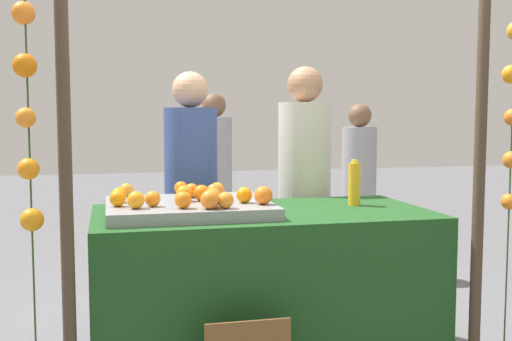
# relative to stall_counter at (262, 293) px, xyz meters

# --- Properties ---
(stall_counter) EXTENTS (1.75, 0.90, 0.88)m
(stall_counter) POSITION_rel_stall_counter_xyz_m (0.00, 0.00, 0.00)
(stall_counter) COLOR #1E4C1E
(stall_counter) RESTS_ON ground_plane
(orange_tray) EXTENTS (0.82, 0.70, 0.06)m
(orange_tray) POSITION_rel_stall_counter_xyz_m (-0.39, 0.00, 0.47)
(orange_tray) COLOR gray
(orange_tray) RESTS_ON stall_counter
(orange_0) EXTENTS (0.08, 0.08, 0.08)m
(orange_0) POSITION_rel_stall_counter_xyz_m (-0.44, -0.22, 0.54)
(orange_0) COLOR orange
(orange_0) RESTS_ON orange_tray
(orange_1) EXTENTS (0.08, 0.08, 0.08)m
(orange_1) POSITION_rel_stall_counter_xyz_m (-0.58, -0.13, 0.54)
(orange_1) COLOR orange
(orange_1) RESTS_ON orange_tray
(orange_2) EXTENTS (0.09, 0.09, 0.09)m
(orange_2) POSITION_rel_stall_counter_xyz_m (-0.30, -0.19, 0.55)
(orange_2) COLOR orange
(orange_2) RESTS_ON orange_tray
(orange_3) EXTENTS (0.07, 0.07, 0.07)m
(orange_3) POSITION_rel_stall_counter_xyz_m (-0.69, 0.30, 0.54)
(orange_3) COLOR orange
(orange_3) RESTS_ON orange_tray
(orange_4) EXTENTS (0.08, 0.08, 0.08)m
(orange_4) POSITION_rel_stall_counter_xyz_m (-0.12, -0.10, 0.54)
(orange_4) COLOR orange
(orange_4) RESTS_ON orange_tray
(orange_5) EXTENTS (0.08, 0.08, 0.08)m
(orange_5) POSITION_rel_stall_counter_xyz_m (-0.41, 0.02, 0.54)
(orange_5) COLOR orange
(orange_5) RESTS_ON orange_tray
(orange_6) EXTENTS (0.08, 0.08, 0.08)m
(orange_6) POSITION_rel_stall_counter_xyz_m (-0.25, -0.26, 0.54)
(orange_6) COLOR orange
(orange_6) RESTS_ON orange_tray
(orange_7) EXTENTS (0.08, 0.08, 0.08)m
(orange_7) POSITION_rel_stall_counter_xyz_m (-0.32, 0.02, 0.54)
(orange_7) COLOR orange
(orange_7) RESTS_ON orange_tray
(orange_8) EXTENTS (0.08, 0.08, 0.08)m
(orange_8) POSITION_rel_stall_counter_xyz_m (-0.21, 0.18, 0.54)
(orange_8) COLOR orange
(orange_8) RESTS_ON orange_tray
(orange_9) EXTENTS (0.08, 0.08, 0.08)m
(orange_9) POSITION_rel_stall_counter_xyz_m (-0.39, 0.30, 0.54)
(orange_9) COLOR orange
(orange_9) RESTS_ON orange_tray
(orange_10) EXTENTS (0.08, 0.08, 0.08)m
(orange_10) POSITION_rel_stall_counter_xyz_m (-0.74, -0.08, 0.54)
(orange_10) COLOR orange
(orange_10) RESTS_ON orange_tray
(orange_11) EXTENTS (0.08, 0.08, 0.08)m
(orange_11) POSITION_rel_stall_counter_xyz_m (-0.73, 0.06, 0.54)
(orange_11) COLOR orange
(orange_11) RESTS_ON orange_tray
(orange_12) EXTENTS (0.09, 0.09, 0.09)m
(orange_12) POSITION_rel_stall_counter_xyz_m (-0.32, -0.27, 0.55)
(orange_12) COLOR orange
(orange_12) RESTS_ON orange_tray
(orange_13) EXTENTS (0.08, 0.08, 0.08)m
(orange_13) POSITION_rel_stall_counter_xyz_m (-0.35, 0.16, 0.54)
(orange_13) COLOR orange
(orange_13) RESTS_ON orange_tray
(orange_14) EXTENTS (0.09, 0.09, 0.09)m
(orange_14) POSITION_rel_stall_counter_xyz_m (-0.25, 0.04, 0.54)
(orange_14) COLOR orange
(orange_14) RESTS_ON orange_tray
(orange_15) EXTENTS (0.08, 0.08, 0.08)m
(orange_15) POSITION_rel_stall_counter_xyz_m (-0.66, -0.18, 0.54)
(orange_15) COLOR orange
(orange_15) RESTS_ON orange_tray
(orange_16) EXTENTS (0.09, 0.09, 0.09)m
(orange_16) POSITION_rel_stall_counter_xyz_m (-0.04, -0.18, 0.55)
(orange_16) COLOR orange
(orange_16) RESTS_ON orange_tray
(juice_bottle) EXTENTS (0.07, 0.07, 0.25)m
(juice_bottle) POSITION_rel_stall_counter_xyz_m (0.55, 0.08, 0.56)
(juice_bottle) COLOR gold
(juice_bottle) RESTS_ON stall_counter
(vendor_left) EXTENTS (0.33, 0.33, 1.65)m
(vendor_left) POSITION_rel_stall_counter_xyz_m (-0.28, 0.71, 0.33)
(vendor_left) COLOR #384C8C
(vendor_left) RESTS_ON ground_plane
(vendor_right) EXTENTS (0.34, 0.34, 1.69)m
(vendor_right) POSITION_rel_stall_counter_xyz_m (0.45, 0.68, 0.35)
(vendor_right) COLOR beige
(vendor_right) RESTS_ON ground_plane
(crowd_person_0) EXTENTS (0.30, 0.30, 1.48)m
(crowd_person_0) POSITION_rel_stall_counter_xyz_m (1.32, 1.85, 0.25)
(crowd_person_0) COLOR #99999E
(crowd_person_0) RESTS_ON ground_plane
(crowd_person_1) EXTENTS (0.32, 0.32, 1.58)m
(crowd_person_1) POSITION_rel_stall_counter_xyz_m (0.13, 2.33, 0.29)
(crowd_person_1) COLOR #99999E
(crowd_person_1) RESTS_ON ground_plane
(canopy_post_left) EXTENTS (0.06, 0.06, 2.13)m
(canopy_post_left) POSITION_rel_stall_counter_xyz_m (-0.95, -0.49, 0.63)
(canopy_post_left) COLOR #473828
(canopy_post_left) RESTS_ON ground_plane
(canopy_post_right) EXTENTS (0.06, 0.06, 2.13)m
(canopy_post_right) POSITION_rel_stall_counter_xyz_m (0.95, -0.49, 0.63)
(canopy_post_right) COLOR #473828
(canopy_post_right) RESTS_ON ground_plane
(garland_strand_left) EXTENTS (0.10, 0.11, 1.89)m
(garland_strand_left) POSITION_rel_stall_counter_xyz_m (-1.10, -0.48, 0.92)
(garland_strand_left) COLOR #2D4C23
(garland_strand_left) RESTS_ON ground_plane
(garland_strand_right) EXTENTS (0.11, 0.10, 1.89)m
(garland_strand_right) POSITION_rel_stall_counter_xyz_m (1.14, -0.47, 0.95)
(garland_strand_right) COLOR #2D4C23
(garland_strand_right) RESTS_ON ground_plane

